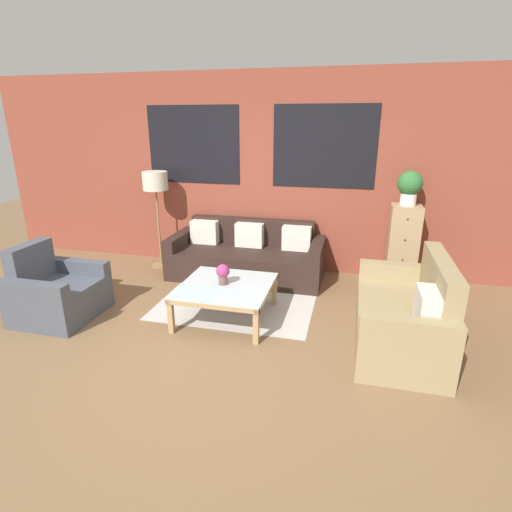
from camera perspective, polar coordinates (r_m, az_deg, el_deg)
ground_plane at (r=4.14m, az=-8.17°, el=-12.47°), size 16.00×16.00×0.00m
wall_back_brick at (r=5.91m, az=0.13°, el=11.70°), size 8.40×0.09×2.80m
rug at (r=5.13m, az=-2.19°, el=-5.82°), size 1.87×1.76×0.00m
couch_dark at (r=5.71m, az=-1.31°, el=-0.15°), size 2.15×0.88×0.78m
settee_vintage at (r=4.21m, az=20.51°, el=-8.17°), size 0.80×1.52×0.92m
armchair_corner at (r=5.07m, az=-26.57°, el=-4.80°), size 0.80×0.86×0.84m
coffee_table at (r=4.48m, az=-4.31°, el=-4.76°), size 1.00×1.00×0.40m
floor_lamp at (r=6.08m, az=-14.17°, el=9.71°), size 0.36×0.36×1.44m
drawer_cabinet at (r=5.70m, az=20.18°, el=1.40°), size 0.38×0.40×1.09m
potted_plant at (r=5.53m, az=21.11°, el=9.32°), size 0.31×0.31×0.44m
flower_vase at (r=4.43m, az=-4.75°, el=-2.45°), size 0.15×0.15×0.23m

